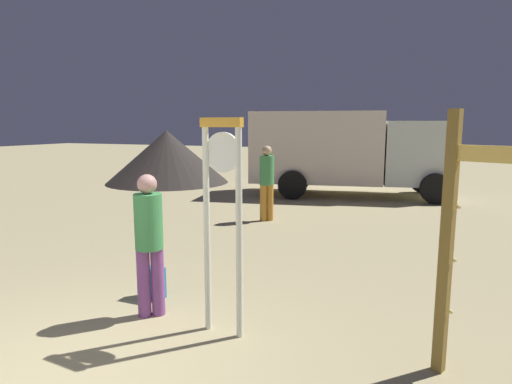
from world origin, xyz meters
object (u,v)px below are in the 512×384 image
standing_clock (223,203)px  person_distant (267,179)px  dome_tent (167,157)px  arrow_sign (491,209)px  box_truck_near (340,149)px  backpack (153,283)px  person_near_clock (149,238)px

standing_clock → person_distant: 5.80m
standing_clock → dome_tent: standing_clock is taller
arrow_sign → box_truck_near: bearing=107.9°
standing_clock → box_truck_near: (-0.74, 10.10, 0.05)m
arrow_sign → backpack: (-3.87, 0.59, -1.40)m
dome_tent → backpack: bearing=-57.5°
arrow_sign → dome_tent: arrow_sign is taller
arrow_sign → box_truck_near: 10.68m
person_near_clock → person_distant: 5.53m
person_near_clock → backpack: bearing=123.7°
person_near_clock → dome_tent: size_ratio=0.36×
standing_clock → person_near_clock: bearing=176.4°
person_distant → box_truck_near: (0.84, 4.54, 0.50)m
dome_tent → standing_clock: bearing=-53.9°
standing_clock → arrow_sign: arrow_sign is taller
arrow_sign → person_near_clock: size_ratio=1.41×
standing_clock → person_near_clock: standing_clock is taller
person_near_clock → dome_tent: 12.58m
arrow_sign → dome_tent: 14.90m
standing_clock → box_truck_near: bearing=94.2°
person_distant → box_truck_near: size_ratio=0.28×
standing_clock → person_distant: size_ratio=1.31×
arrow_sign → backpack: size_ratio=5.84×
backpack → dome_tent: (-6.45, 10.14, 0.84)m
person_near_clock → backpack: (-0.31, 0.47, -0.77)m
backpack → box_truck_near: box_truck_near is taller
box_truck_near → person_distant: bearing=-100.5°
arrow_sign → box_truck_near: box_truck_near is taller
standing_clock → person_near_clock: (-1.01, 0.06, -0.50)m
standing_clock → backpack: 1.91m
standing_clock → person_distant: (-1.58, 5.56, -0.46)m
standing_clock → person_near_clock: size_ratio=1.37×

